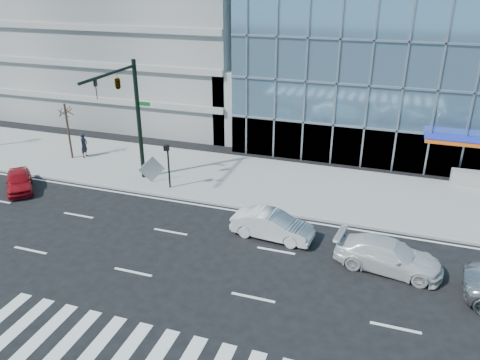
% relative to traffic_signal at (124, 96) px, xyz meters
% --- Properties ---
extents(ground, '(160.00, 160.00, 0.00)m').
position_rel_traffic_signal_xyz_m(ground, '(11.00, -4.57, -6.16)').
color(ground, black).
rests_on(ground, ground).
extents(sidewalk, '(120.00, 8.00, 0.15)m').
position_rel_traffic_signal_xyz_m(sidewalk, '(11.00, 3.43, -6.09)').
color(sidewalk, gray).
rests_on(sidewalk, ground).
extents(parking_garage, '(24.00, 24.00, 20.00)m').
position_rel_traffic_signal_xyz_m(parking_garage, '(-9.00, 21.43, 3.84)').
color(parking_garage, gray).
rests_on(parking_garage, ground).
extents(ramp_block, '(6.00, 8.00, 6.00)m').
position_rel_traffic_signal_xyz_m(ramp_block, '(5.00, 13.43, -3.16)').
color(ramp_block, gray).
rests_on(ramp_block, ground).
extents(traffic_signal, '(1.14, 5.74, 8.00)m').
position_rel_traffic_signal_xyz_m(traffic_signal, '(0.00, 0.00, 0.00)').
color(traffic_signal, black).
rests_on(traffic_signal, sidewalk).
extents(ped_signal_post, '(0.30, 0.33, 3.00)m').
position_rel_traffic_signal_xyz_m(ped_signal_post, '(2.50, 0.37, -4.02)').
color(ped_signal_post, black).
rests_on(ped_signal_post, sidewalk).
extents(street_tree_near, '(1.10, 1.10, 4.23)m').
position_rel_traffic_signal_xyz_m(street_tree_near, '(-7.00, 2.93, -2.39)').
color(street_tree_near, '#332319').
rests_on(street_tree_near, sidewalk).
extents(white_suv, '(5.28, 2.71, 1.47)m').
position_rel_traffic_signal_xyz_m(white_suv, '(16.45, -4.39, -5.43)').
color(white_suv, silver).
rests_on(white_suv, ground).
extents(white_sedan, '(4.52, 1.92, 1.45)m').
position_rel_traffic_signal_xyz_m(white_sedan, '(10.45, -3.31, -5.44)').
color(white_sedan, silver).
rests_on(white_sedan, ground).
extents(red_sedan, '(3.72, 3.83, 1.30)m').
position_rel_traffic_signal_xyz_m(red_sedan, '(-6.79, -2.79, -5.52)').
color(red_sedan, maroon).
rests_on(red_sedan, ground).
extents(pedestrian, '(0.47, 0.69, 1.86)m').
position_rel_traffic_signal_xyz_m(pedestrian, '(-6.18, 3.43, -5.08)').
color(pedestrian, black).
rests_on(pedestrian, sidewalk).
extents(tilted_panel, '(1.34, 1.32, 1.83)m').
position_rel_traffic_signal_xyz_m(tilted_panel, '(0.97, 0.89, -5.10)').
color(tilted_panel, '#A8A8A8').
rests_on(tilted_panel, sidewalk).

